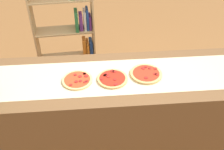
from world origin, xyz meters
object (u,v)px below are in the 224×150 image
pizza_pepperoni_0 (77,80)px  bookshelf (72,29)px  pizza_pepperoni_1 (112,79)px  pizza_pepperoni_2 (146,74)px

pizza_pepperoni_0 → bookshelf: size_ratio=0.16×
pizza_pepperoni_1 → pizza_pepperoni_2: 0.31m
pizza_pepperoni_2 → bookshelf: bookshelf is taller
bookshelf → pizza_pepperoni_0: bearing=-85.0°
bookshelf → pizza_pepperoni_1: bearing=-70.4°
pizza_pepperoni_0 → pizza_pepperoni_1: pizza_pepperoni_1 is taller
pizza_pepperoni_0 → bookshelf: bearing=95.0°
pizza_pepperoni_2 → bookshelf: 1.30m
pizza_pepperoni_1 → pizza_pepperoni_0: bearing=178.5°
pizza_pepperoni_1 → pizza_pepperoni_2: bearing=8.1°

